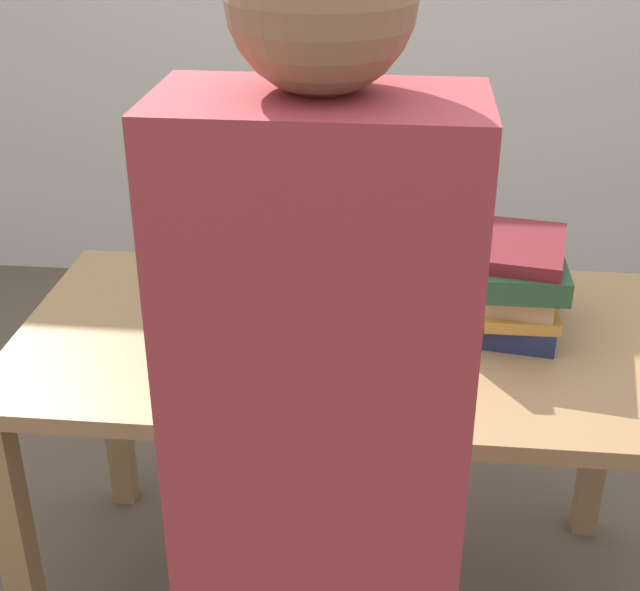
% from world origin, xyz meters
% --- Properties ---
extents(reading_desk, '(1.38, 0.73, 0.75)m').
position_xyz_m(reading_desk, '(0.00, 0.00, 0.65)').
color(reading_desk, '#937047').
rests_on(reading_desk, ground_plane).
extents(open_book, '(0.46, 0.32, 0.08)m').
position_xyz_m(open_book, '(-0.09, 0.04, 0.78)').
color(open_book, '#38281E').
rests_on(open_book, reading_desk).
extents(book_stack_tall, '(0.21, 0.28, 0.20)m').
position_xyz_m(book_stack_tall, '(0.36, 0.07, 0.85)').
color(book_stack_tall, '#1E284C').
rests_on(book_stack_tall, reading_desk).
extents(book_standing_upright, '(0.04, 0.20, 0.28)m').
position_xyz_m(book_standing_upright, '(0.20, 0.11, 0.89)').
color(book_standing_upright, brown).
rests_on(book_standing_upright, reading_desk).
extents(reading_lamp, '(0.18, 0.18, 0.50)m').
position_xyz_m(reading_lamp, '(-0.33, 0.10, 1.16)').
color(reading_lamp, '#ADADB2').
rests_on(reading_lamp, reading_desk).
extents(coffee_mug, '(0.07, 0.11, 0.10)m').
position_xyz_m(coffee_mug, '(0.12, -0.05, 0.80)').
color(coffee_mug, '#335184').
rests_on(coffee_mug, reading_desk).
extents(pencil, '(0.05, 0.15, 0.01)m').
position_xyz_m(pencil, '(-0.03, -0.14, 0.75)').
color(pencil, gold).
rests_on(pencil, reading_desk).
extents(person_reader, '(0.36, 0.22, 1.63)m').
position_xyz_m(person_reader, '(0.02, -0.72, 0.81)').
color(person_reader, '#2D3342').
rests_on(person_reader, ground_plane).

